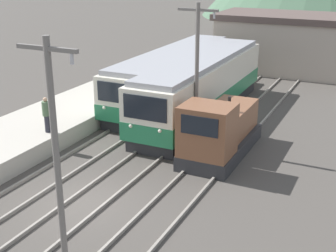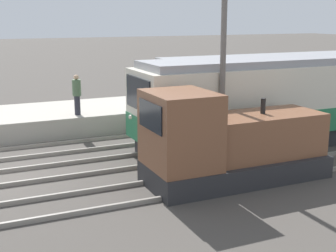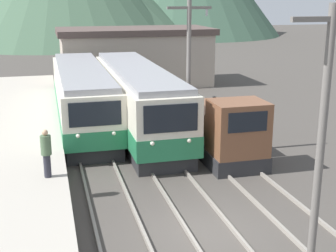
% 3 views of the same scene
% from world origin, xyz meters
% --- Properties ---
extents(ground_plane, '(200.00, 200.00, 0.00)m').
position_xyz_m(ground_plane, '(0.00, 0.00, 0.00)').
color(ground_plane, '#47423D').
extents(track_left, '(1.54, 60.00, 0.14)m').
position_xyz_m(track_left, '(-2.60, 0.00, 0.07)').
color(track_left, gray).
rests_on(track_left, ground).
extents(track_center, '(1.54, 60.00, 0.14)m').
position_xyz_m(track_center, '(0.20, 0.00, 0.07)').
color(track_center, gray).
rests_on(track_center, ground).
extents(track_right, '(1.54, 60.00, 0.14)m').
position_xyz_m(track_right, '(3.20, 0.00, 0.07)').
color(track_right, gray).
rests_on(track_right, ground).
extents(commuter_train_left, '(2.84, 14.30, 3.39)m').
position_xyz_m(commuter_train_left, '(-2.60, 13.94, 1.59)').
color(commuter_train_left, '#28282B').
rests_on(commuter_train_left, ground).
extents(commuter_train_center, '(2.84, 14.48, 3.58)m').
position_xyz_m(commuter_train_center, '(0.20, 12.00, 1.66)').
color(commuter_train_center, '#28282B').
rests_on(commuter_train_center, ground).
extents(shunting_locomotive, '(2.40, 5.98, 3.00)m').
position_xyz_m(shunting_locomotive, '(3.20, 6.72, 1.21)').
color(shunting_locomotive, '#28282B').
rests_on(shunting_locomotive, ground).
extents(catenary_mast_near, '(2.00, 0.20, 7.09)m').
position_xyz_m(catenary_mast_near, '(1.71, -3.33, 3.87)').
color(catenary_mast_near, slate).
rests_on(catenary_mast_near, ground).
extents(catenary_mast_mid, '(2.00, 0.20, 7.09)m').
position_xyz_m(catenary_mast_mid, '(1.71, 7.35, 3.87)').
color(catenary_mast_mid, slate).
rests_on(catenary_mast_mid, ground).
extents(person_on_platform, '(0.38, 0.38, 1.78)m').
position_xyz_m(person_on_platform, '(-4.69, 3.78, 1.88)').
color(person_on_platform, '#282833').
rests_on(person_on_platform, platform_left).
extents(station_building, '(12.60, 6.30, 4.71)m').
position_xyz_m(station_building, '(2.76, 26.00, 2.38)').
color(station_building, '#AD9E8E').
rests_on(station_building, ground).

